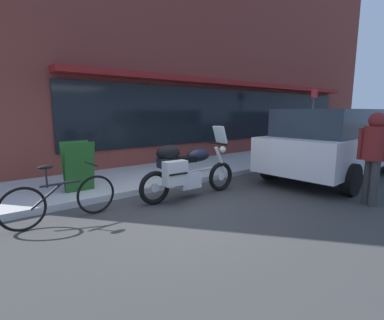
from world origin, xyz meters
TOP-DOWN VIEW (x-y plane):
  - ground_plane at (0.00, 0.00)m, footprint 80.00×80.00m
  - storefront_building at (5.38, 3.81)m, footprint 18.75×0.90m
  - sidewalk_curb at (9.00, 2.42)m, footprint 30.00×2.46m
  - touring_motorcycle at (0.39, 0.42)m, footprint 2.21×0.62m
  - parked_bicycle at (-1.83, 0.64)m, footprint 1.73×0.48m
  - parked_minivan at (4.60, -0.44)m, footprint 5.04×2.34m
  - pedestrian_walking at (2.81, -1.95)m, footprint 0.38×0.56m
  - sandwich_board_sign at (-1.20, 1.83)m, footprint 0.55×0.42m
  - parking_sign_pole at (7.33, 1.82)m, footprint 0.44×0.07m

SIDE VIEW (x-z plane):
  - ground_plane at x=0.00m, z-range 0.00..0.00m
  - sidewalk_curb at x=9.00m, z-range 0.00..0.12m
  - parked_bicycle at x=-1.83m, z-range -0.10..0.82m
  - touring_motorcycle at x=0.39m, z-range -0.10..1.29m
  - sandwich_board_sign at x=-1.20m, z-range 0.12..1.11m
  - parked_minivan at x=4.60m, z-range 0.05..1.79m
  - pedestrian_walking at x=2.81m, z-range 0.21..1.88m
  - parking_sign_pole at x=7.33m, z-range 0.34..2.76m
  - storefront_building at x=5.38m, z-range -0.09..7.76m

